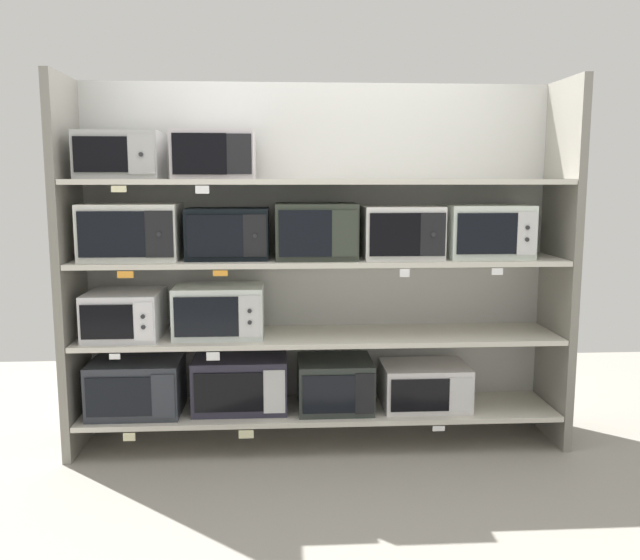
% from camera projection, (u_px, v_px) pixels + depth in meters
% --- Properties ---
extents(ground, '(6.87, 6.00, 0.02)m').
position_uv_depth(ground, '(333.00, 525.00, 3.16)').
color(ground, gray).
extents(back_panel, '(3.07, 0.04, 2.20)m').
position_uv_depth(back_panel, '(317.00, 261.00, 4.25)').
color(back_panel, '#B2B2AD').
rests_on(back_panel, ground).
extents(upright_left, '(0.05, 0.51, 2.20)m').
position_uv_depth(upright_left, '(70.00, 268.00, 3.89)').
color(upright_left, gray).
rests_on(upright_left, ground).
extents(upright_right, '(0.05, 0.51, 2.20)m').
position_uv_depth(upright_right, '(559.00, 264.00, 4.07)').
color(upright_right, gray).
rests_on(upright_right, ground).
extents(shelf_0, '(2.87, 0.51, 0.03)m').
position_uv_depth(shelf_0, '(320.00, 410.00, 4.11)').
color(shelf_0, beige).
rests_on(shelf_0, ground).
extents(microwave_0, '(0.54, 0.42, 0.32)m').
position_uv_depth(microwave_0, '(137.00, 386.00, 4.02)').
color(microwave_0, '#2E3239').
rests_on(microwave_0, shelf_0).
extents(microwave_1, '(0.56, 0.33, 0.33)m').
position_uv_depth(microwave_1, '(240.00, 384.00, 4.05)').
color(microwave_1, '#2B2838').
rests_on(microwave_1, shelf_0).
extents(microwave_2, '(0.45, 0.41, 0.31)m').
position_uv_depth(microwave_2, '(335.00, 384.00, 4.09)').
color(microwave_2, '#2B312D').
rests_on(microwave_2, shelf_0).
extents(microwave_3, '(0.52, 0.39, 0.27)m').
position_uv_depth(microwave_3, '(424.00, 385.00, 4.13)').
color(microwave_3, silver).
rests_on(microwave_3, shelf_0).
extents(price_tag_0, '(0.07, 0.00, 0.05)m').
position_uv_depth(price_tag_0, '(129.00, 437.00, 3.80)').
color(price_tag_0, beige).
extents(price_tag_1, '(0.09, 0.00, 0.05)m').
position_uv_depth(price_tag_1, '(246.00, 434.00, 3.84)').
color(price_tag_1, beige).
extents(price_tag_2, '(0.07, 0.00, 0.03)m').
position_uv_depth(price_tag_2, '(439.00, 429.00, 3.90)').
color(price_tag_2, white).
extents(shelf_1, '(2.87, 0.51, 0.03)m').
position_uv_depth(shelf_1, '(320.00, 337.00, 4.04)').
color(shelf_1, beige).
extents(microwave_4, '(0.43, 0.44, 0.27)m').
position_uv_depth(microwave_4, '(125.00, 314.00, 3.95)').
color(microwave_4, silver).
rests_on(microwave_4, shelf_1).
extents(microwave_5, '(0.52, 0.37, 0.30)m').
position_uv_depth(microwave_5, '(219.00, 311.00, 3.98)').
color(microwave_5, silver).
rests_on(microwave_5, shelf_1).
extents(price_tag_3, '(0.06, 0.00, 0.03)m').
position_uv_depth(price_tag_3, '(115.00, 357.00, 3.72)').
color(price_tag_3, white).
extents(price_tag_4, '(0.07, 0.00, 0.05)m').
position_uv_depth(price_tag_4, '(213.00, 356.00, 3.76)').
color(price_tag_4, white).
extents(shelf_2, '(2.87, 0.51, 0.03)m').
position_uv_depth(shelf_2, '(320.00, 261.00, 3.97)').
color(shelf_2, beige).
extents(microwave_6, '(0.55, 0.40, 0.32)m').
position_uv_depth(microwave_6, '(132.00, 232.00, 3.88)').
color(microwave_6, silver).
rests_on(microwave_6, shelf_2).
extents(microwave_7, '(0.48, 0.35, 0.30)m').
position_uv_depth(microwave_7, '(228.00, 234.00, 3.91)').
color(microwave_7, black).
rests_on(microwave_7, shelf_2).
extents(microwave_8, '(0.47, 0.42, 0.33)m').
position_uv_depth(microwave_8, '(316.00, 231.00, 3.94)').
color(microwave_8, '#2F352B').
rests_on(microwave_8, shelf_2).
extents(microwave_9, '(0.46, 0.42, 0.31)m').
position_uv_depth(microwave_9, '(401.00, 232.00, 3.97)').
color(microwave_9, white).
rests_on(microwave_9, shelf_2).
extents(microwave_10, '(0.49, 0.40, 0.31)m').
position_uv_depth(microwave_10, '(486.00, 231.00, 4.00)').
color(microwave_10, silver).
rests_on(microwave_10, shelf_2).
extents(price_tag_5, '(0.09, 0.00, 0.04)m').
position_uv_depth(price_tag_5, '(125.00, 275.00, 3.66)').
color(price_tag_5, orange).
extents(price_tag_6, '(0.08, 0.00, 0.03)m').
position_uv_depth(price_tag_6, '(220.00, 273.00, 3.69)').
color(price_tag_6, orange).
extents(price_tag_7, '(0.06, 0.00, 0.05)m').
position_uv_depth(price_tag_7, '(405.00, 273.00, 3.75)').
color(price_tag_7, white).
extents(price_tag_8, '(0.06, 0.00, 0.04)m').
position_uv_depth(price_tag_8, '(497.00, 272.00, 3.78)').
color(price_tag_8, white).
extents(shelf_3, '(2.87, 0.51, 0.03)m').
position_uv_depth(shelf_3, '(320.00, 182.00, 3.91)').
color(shelf_3, beige).
extents(microwave_11, '(0.47, 0.38, 0.27)m').
position_uv_depth(microwave_11, '(121.00, 156.00, 3.81)').
color(microwave_11, '#A2A3A0').
rests_on(microwave_11, shelf_3).
extents(microwave_12, '(0.46, 0.41, 0.27)m').
position_uv_depth(microwave_12, '(215.00, 155.00, 3.84)').
color(microwave_12, '#BCB3B7').
rests_on(microwave_12, shelf_3).
extents(price_tag_9, '(0.08, 0.00, 0.04)m').
position_uv_depth(price_tag_9, '(119.00, 189.00, 3.59)').
color(price_tag_9, beige).
extents(price_tag_10, '(0.08, 0.00, 0.04)m').
position_uv_depth(price_tag_10, '(202.00, 190.00, 3.62)').
color(price_tag_10, white).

